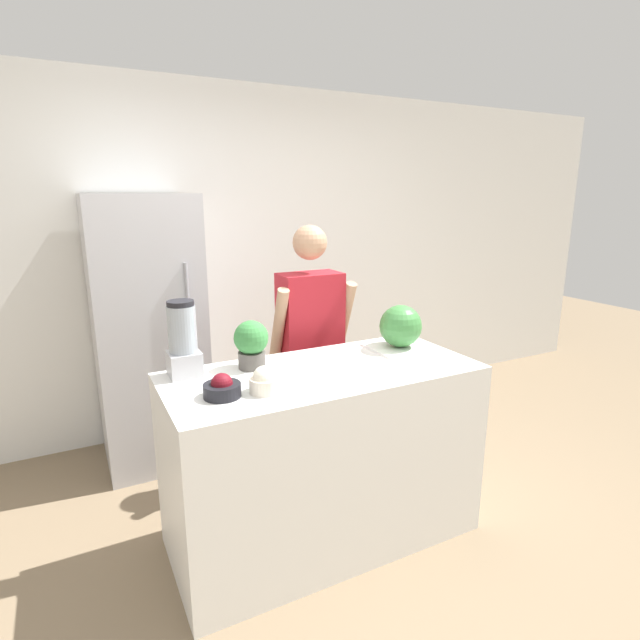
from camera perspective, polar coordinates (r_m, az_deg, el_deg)
ground_plane at (r=2.73m, az=4.21°, el=-27.17°), size 14.00×14.00×0.00m
wall_back at (r=3.96m, az=-11.07°, el=6.63°), size 8.00×0.06×2.60m
counter_island at (r=2.70m, az=0.36°, el=-15.21°), size 1.58×0.71×0.95m
refrigerator at (r=3.53m, az=-19.05°, el=-1.35°), size 0.67×0.70×1.81m
person at (r=3.18m, az=-1.10°, el=-3.49°), size 0.53×0.26×1.62m
cutting_board at (r=2.88m, az=8.84°, el=-3.09°), size 0.32×0.30×0.01m
watermelon at (r=2.84m, az=9.19°, el=-0.69°), size 0.24×0.24×0.24m
bowl_cherries at (r=2.21m, az=-11.13°, el=-7.64°), size 0.16×0.16×0.11m
bowl_cream at (r=2.23m, az=-6.34°, el=-6.99°), size 0.14×0.14×0.12m
blender at (r=2.46m, az=-15.39°, el=-2.34°), size 0.15×0.15×0.37m
potted_plant at (r=2.52m, az=-7.86°, el=-2.60°), size 0.17×0.17×0.25m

